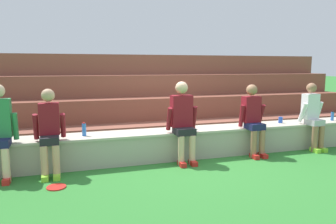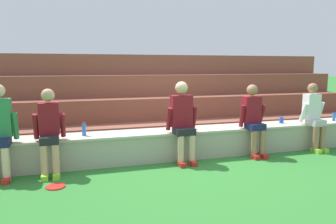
# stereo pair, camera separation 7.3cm
# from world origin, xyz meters

# --- Properties ---
(ground_plane) EXTENTS (80.00, 80.00, 0.00)m
(ground_plane) POSITION_xyz_m (0.00, 0.00, 0.00)
(ground_plane) COLOR #2D752D
(stone_seating_wall) EXTENTS (8.57, 0.62, 0.53)m
(stone_seating_wall) POSITION_xyz_m (0.00, 0.29, 0.28)
(stone_seating_wall) COLOR #A8A08E
(stone_seating_wall) RESTS_ON ground
(brick_bleachers) EXTENTS (9.88, 2.34, 1.99)m
(brick_bleachers) POSITION_xyz_m (0.00, 2.38, 0.75)
(brick_bleachers) COLOR brown
(brick_bleachers) RESTS_ON ground
(person_far_left) EXTENTS (0.50, 0.55, 1.44)m
(person_far_left) POSITION_xyz_m (-3.10, -0.01, 0.77)
(person_far_left) COLOR beige
(person_far_left) RESTS_ON ground
(person_left_of_center) EXTENTS (0.49, 0.56, 1.36)m
(person_left_of_center) POSITION_xyz_m (-2.40, -0.03, 0.72)
(person_left_of_center) COLOR tan
(person_left_of_center) RESTS_ON ground
(person_center) EXTENTS (0.55, 0.54, 1.44)m
(person_center) POSITION_xyz_m (-0.17, -0.03, 0.78)
(person_center) COLOR #DBAD89
(person_center) RESTS_ON ground
(person_right_of_center) EXTENTS (0.51, 0.53, 1.37)m
(person_right_of_center) POSITION_xyz_m (1.27, -0.01, 0.73)
(person_right_of_center) COLOR #996B4C
(person_right_of_center) RESTS_ON ground
(person_far_right) EXTENTS (0.48, 0.52, 1.37)m
(person_far_right) POSITION_xyz_m (2.67, -0.01, 0.73)
(person_far_right) COLOR #996B4C
(person_far_right) RESTS_ON ground
(water_bottle_near_right) EXTENTS (0.07, 0.07, 0.23)m
(water_bottle_near_right) POSITION_xyz_m (-1.86, 0.28, 0.64)
(water_bottle_near_right) COLOR blue
(water_bottle_near_right) RESTS_ON stone_seating_wall
(water_bottle_mid_right) EXTENTS (0.06, 0.06, 0.21)m
(water_bottle_mid_right) POSITION_xyz_m (3.43, 0.24, 0.62)
(water_bottle_mid_right) COLOR blue
(water_bottle_mid_right) RESTS_ON stone_seating_wall
(plastic_cup_right_end) EXTENTS (0.08, 0.08, 0.13)m
(plastic_cup_right_end) POSITION_xyz_m (2.15, 0.32, 0.59)
(plastic_cup_right_end) COLOR blue
(plastic_cup_right_end) RESTS_ON stone_seating_wall
(plastic_cup_left_end) EXTENTS (0.09, 0.09, 0.12)m
(plastic_cup_left_end) POSITION_xyz_m (0.15, 0.29, 0.59)
(plastic_cup_left_end) COLOR blue
(plastic_cup_left_end) RESTS_ON stone_seating_wall
(frisbee) EXTENTS (0.27, 0.27, 0.02)m
(frisbee) POSITION_xyz_m (-2.32, -0.66, 0.01)
(frisbee) COLOR red
(frisbee) RESTS_ON ground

